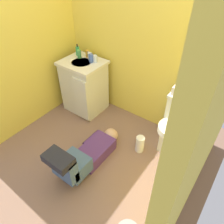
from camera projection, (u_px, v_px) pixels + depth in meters
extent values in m
cube|color=#83614F|center=(96.00, 153.00, 2.83)|extent=(2.77, 2.91, 0.04)
cube|color=yellow|center=(142.00, 39.00, 2.67)|extent=(2.43, 0.08, 2.40)
cube|color=yellow|center=(16.00, 42.00, 2.59)|extent=(0.08, 1.91, 2.40)
cube|color=yellow|center=(216.00, 117.00, 1.52)|extent=(0.08, 1.91, 2.40)
cube|color=silver|center=(172.00, 137.00, 2.76)|extent=(0.22, 0.30, 0.38)
cylinder|color=silver|center=(172.00, 129.00, 2.60)|extent=(0.35, 0.35, 0.08)
cube|color=silver|center=(181.00, 110.00, 2.61)|extent=(0.34, 0.17, 0.34)
cube|color=silver|center=(185.00, 98.00, 2.49)|extent=(0.36, 0.19, 0.03)
cube|color=beige|center=(85.00, 87.00, 3.30)|extent=(0.56, 0.48, 0.78)
cube|color=silver|center=(82.00, 63.00, 3.04)|extent=(0.60, 0.52, 0.04)
cylinder|color=silver|center=(81.00, 64.00, 3.03)|extent=(0.28, 0.28, 0.05)
cube|color=beige|center=(81.00, 100.00, 3.08)|extent=(0.26, 0.03, 0.66)
cylinder|color=silver|center=(89.00, 55.00, 3.08)|extent=(0.02, 0.02, 0.10)
cube|color=#512D6B|center=(95.00, 151.00, 2.72)|extent=(0.29, 0.52, 0.17)
sphere|color=tan|center=(111.00, 135.00, 2.92)|extent=(0.19, 0.19, 0.19)
cube|color=#425B79|center=(75.00, 165.00, 2.43)|extent=(0.31, 0.28, 0.20)
cube|color=#425B79|center=(64.00, 167.00, 2.27)|extent=(0.31, 0.12, 0.32)
cube|color=black|center=(58.00, 160.00, 2.13)|extent=(0.31, 0.19, 0.09)
cylinder|color=#512D6B|center=(92.00, 138.00, 2.92)|extent=(0.08, 0.30, 0.08)
cube|color=silver|center=(182.00, 92.00, 2.47)|extent=(0.22, 0.11, 0.10)
cylinder|color=#35A35B|center=(78.00, 51.00, 3.14)|extent=(0.06, 0.06, 0.13)
cylinder|color=black|center=(77.00, 46.00, 3.09)|extent=(0.02, 0.02, 0.04)
cylinder|color=#499A52|center=(79.00, 54.00, 3.07)|extent=(0.06, 0.06, 0.12)
cylinder|color=gold|center=(87.00, 54.00, 3.10)|extent=(0.06, 0.06, 0.11)
cylinder|color=white|center=(90.00, 56.00, 3.04)|extent=(0.06, 0.06, 0.10)
cylinder|color=#4665B5|center=(91.00, 58.00, 2.98)|extent=(0.06, 0.06, 0.12)
cylinder|color=silver|center=(95.00, 59.00, 2.98)|extent=(0.06, 0.06, 0.10)
cylinder|color=white|center=(140.00, 144.00, 2.76)|extent=(0.11, 0.11, 0.23)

